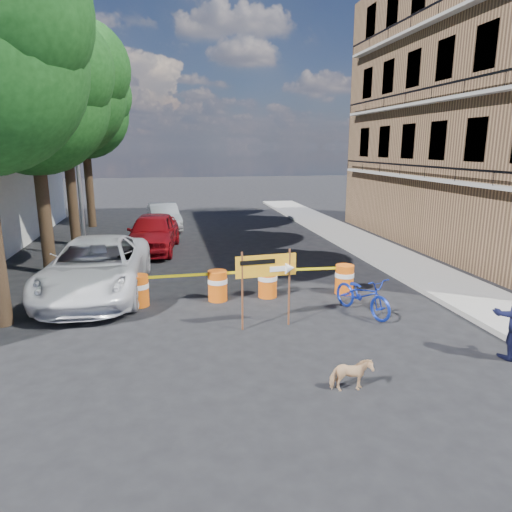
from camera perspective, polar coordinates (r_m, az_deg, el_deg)
name	(u,v)px	position (r m, az deg, el deg)	size (l,w,h in m)	color
ground	(283,335)	(11.15, 3.35, -9.83)	(120.00, 120.00, 0.00)	black
sidewalk_east	(398,261)	(18.68, 17.36, -0.56)	(2.40, 40.00, 0.15)	gray
apartment_building	(511,109)	(23.16, 29.23, 15.78)	(8.00, 16.00, 12.00)	#856144
tree_mid_a	(34,97)	(17.48, -26.01, 17.43)	(5.25, 5.00, 8.68)	#332316
tree_mid_b	(64,92)	(22.42, -22.88, 18.38)	(5.67, 5.40, 9.62)	#332316
tree_far	(84,112)	(27.29, -20.67, 16.45)	(5.04, 4.80, 8.84)	#332316
streetlamp	(78,148)	(19.69, -21.38, 12.49)	(1.25, 0.18, 8.00)	gray
barrel_far_left	(139,290)	(13.33, -14.46, -4.13)	(0.58, 0.58, 0.90)	orange
barrel_mid_left	(218,285)	(13.41, -4.83, -3.63)	(0.58, 0.58, 0.90)	orange
barrel_mid_right	(268,282)	(13.69, 1.46, -3.24)	(0.58, 0.58, 0.90)	orange
barrel_far_right	(344,279)	(14.26, 10.98, -2.79)	(0.58, 0.58, 0.90)	orange
detour_sign	(274,271)	(11.18, 2.32, -1.85)	(1.54, 0.31, 1.98)	#592D19
bicycle	(364,277)	(12.50, 13.32, -2.62)	(0.71, 1.07, 2.04)	#162EB2
dog	(351,375)	(8.84, 11.80, -14.36)	(0.35, 0.76, 0.64)	#E3B582
suv_white	(96,267)	(14.67, -19.38, -1.36)	(2.80, 6.08, 1.69)	white
sedan_red	(153,232)	(20.16, -12.76, 2.90)	(1.94, 4.82, 1.64)	maroon
sedan_silver	(164,217)	(25.50, -11.46, 4.83)	(1.47, 4.22, 1.39)	#BABEC2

